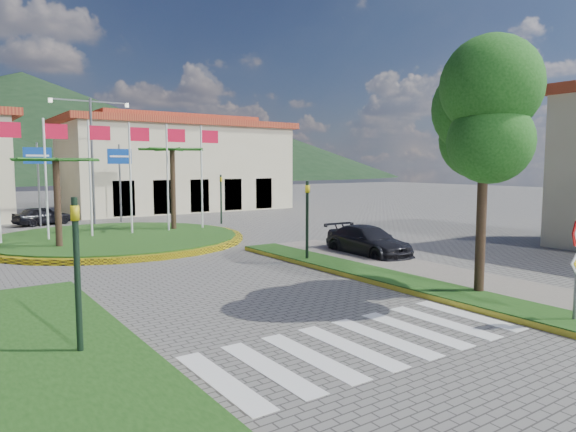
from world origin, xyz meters
TOP-DOWN VIEW (x-y plane):
  - ground at (0.00, 0.00)m, footprint 160.00×160.00m
  - verge_right at (4.80, 2.00)m, footprint 1.60×28.00m
  - median_left at (-6.50, 6.00)m, footprint 5.00×14.00m
  - crosswalk at (0.00, 4.00)m, footprint 8.00×3.00m
  - roundabout_island at (0.00, 22.00)m, footprint 12.70×12.70m
  - deciduous_tree at (5.50, 5.00)m, footprint 3.60×3.60m
  - traffic_light_left at (-5.20, 6.50)m, footprint 0.15×0.18m
  - traffic_light_right at (4.50, 12.00)m, footprint 0.15×0.18m
  - traffic_light_far at (8.00, 26.00)m, footprint 0.18×0.15m
  - direction_sign_west at (-2.00, 30.97)m, footprint 1.60×0.14m
  - direction_sign_east at (3.00, 30.97)m, footprint 1.60×0.14m
  - street_lamp_centre at (1.00, 30.00)m, footprint 4.80×0.16m
  - building_right at (10.00, 38.00)m, footprint 19.08×9.54m
  - hill_far_mid at (15.00, 160.00)m, footprint 180.00×180.00m
  - hill_far_east at (70.00, 135.00)m, footprint 120.00×120.00m
  - car_dark_a at (-1.73, 31.96)m, footprint 3.77×2.44m
  - car_dark_b at (6.77, 36.34)m, footprint 3.85×1.77m
  - car_side_right at (7.50, 11.72)m, footprint 1.98×4.43m

SIDE VIEW (x-z plane):
  - ground at x=0.00m, z-range 0.00..0.00m
  - crosswalk at x=0.00m, z-range 0.00..0.01m
  - verge_right at x=4.80m, z-range 0.00..0.18m
  - median_left at x=-6.50m, z-range 0.00..0.18m
  - roundabout_island at x=0.00m, z-range -2.83..3.17m
  - car_dark_a at x=-1.73m, z-range 0.00..1.19m
  - car_dark_b at x=6.77m, z-range 0.00..1.22m
  - car_side_right at x=7.50m, z-range 0.00..1.26m
  - traffic_light_left at x=-5.20m, z-range 0.34..3.54m
  - traffic_light_right at x=4.50m, z-range 0.34..3.54m
  - traffic_light_far at x=8.00m, z-range 0.34..3.54m
  - direction_sign_west at x=-2.00m, z-range 0.93..6.13m
  - direction_sign_east at x=3.00m, z-range 0.93..6.13m
  - building_right at x=10.00m, z-range -0.12..7.93m
  - street_lamp_centre at x=1.00m, z-range 0.50..8.50m
  - deciduous_tree at x=5.50m, z-range 1.78..8.58m
  - hill_far_east at x=70.00m, z-range 0.00..18.00m
  - hill_far_mid at x=15.00m, z-range 0.00..30.00m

